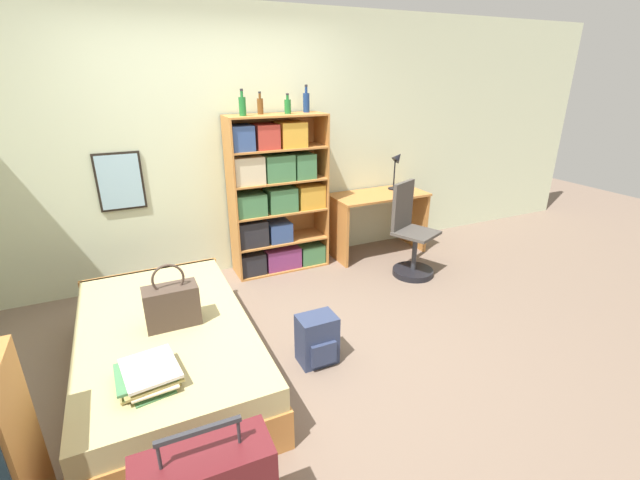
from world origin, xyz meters
TOP-DOWN VIEW (x-y plane):
  - ground_plane at (0.00, 0.00)m, footprint 14.00×14.00m
  - wall_back at (-0.00, 1.60)m, footprint 10.00×0.09m
  - bed at (-0.76, 0.02)m, footprint 1.10×1.91m
  - handbag at (-0.70, -0.03)m, footprint 0.34×0.17m
  - book_stack_on_bed at (-0.90, -0.57)m, footprint 0.34×0.38m
  - bookcase at (0.52, 1.36)m, footprint 0.99×0.36m
  - bottle_green at (0.23, 1.33)m, footprint 0.06×0.06m
  - bottle_brown at (0.43, 1.42)m, footprint 0.06×0.06m
  - bottle_clear at (0.68, 1.35)m, footprint 0.06×0.06m
  - bottle_blue at (0.91, 1.42)m, footprint 0.07×0.07m
  - desk at (1.73, 1.28)m, footprint 1.08×0.53m
  - desk_lamp at (2.02, 1.38)m, footprint 0.17×0.12m
  - desk_chair at (1.73, 0.65)m, footprint 0.51×0.51m
  - backpack at (0.24, -0.29)m, footprint 0.27×0.23m

SIDE VIEW (x-z plane):
  - ground_plane at x=0.00m, z-range 0.00..0.00m
  - backpack at x=0.24m, z-range 0.00..0.37m
  - bed at x=-0.76m, z-range 0.00..0.42m
  - desk_chair at x=1.73m, z-range -0.16..0.81m
  - book_stack_on_bed at x=-0.90m, z-range 0.42..0.52m
  - desk at x=1.73m, z-range 0.14..0.85m
  - handbag at x=-0.70m, z-range 0.35..0.79m
  - bookcase at x=0.52m, z-range -0.02..1.59m
  - desk_lamp at x=2.02m, z-range 0.79..1.24m
  - wall_back at x=0.00m, z-range 0.00..2.60m
  - bottle_clear at x=0.68m, z-range 1.59..1.78m
  - bottle_brown at x=0.43m, z-range 1.59..1.80m
  - bottle_green at x=0.23m, z-range 1.59..1.82m
  - bottle_blue at x=0.91m, z-range 1.58..1.85m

